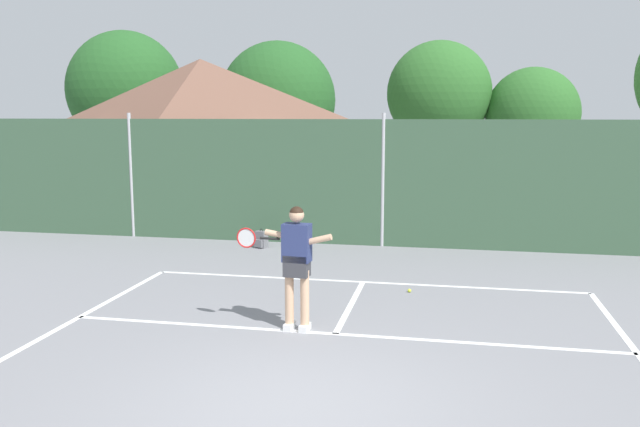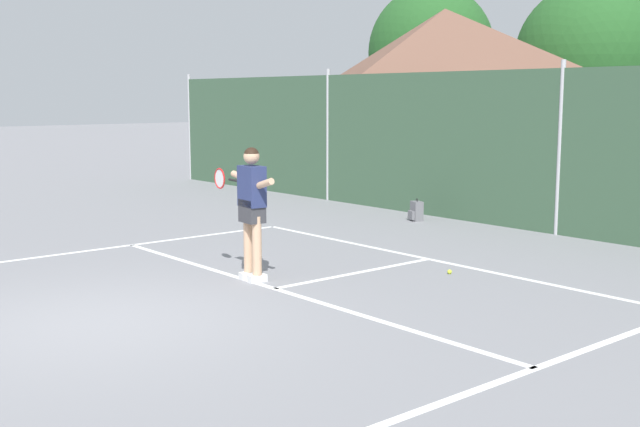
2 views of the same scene
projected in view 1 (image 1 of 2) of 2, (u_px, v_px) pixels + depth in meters
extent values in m
plane|color=gray|center=(296.00, 408.00, 7.11)|extent=(120.00, 120.00, 0.00)
cube|color=white|center=(363.00, 282.00, 12.44)|extent=(8.20, 0.10, 0.01)
cube|color=white|center=(335.00, 334.00, 9.51)|extent=(8.20, 0.10, 0.01)
cube|color=white|center=(351.00, 305.00, 10.95)|extent=(0.10, 2.97, 0.01)
cube|color=#38563D|center=(383.00, 183.00, 15.60)|extent=(26.00, 0.05, 3.05)
cylinder|color=#B2B2B7|center=(131.00, 175.00, 16.85)|extent=(0.09, 0.09, 3.20)
cylinder|color=#B2B2B7|center=(383.00, 180.00, 15.59)|extent=(0.09, 0.09, 3.20)
cube|color=beige|center=(203.00, 168.00, 20.20)|extent=(6.01, 4.04, 3.01)
pyramid|color=brown|center=(201.00, 89.00, 19.84)|extent=(6.49, 4.36, 1.80)
cylinder|color=brown|center=(129.00, 167.00, 26.38)|extent=(0.36, 0.36, 2.11)
ellipsoid|color=#235623|center=(125.00, 90.00, 25.92)|extent=(4.64, 4.18, 4.64)
cylinder|color=brown|center=(278.00, 173.00, 25.19)|extent=(0.36, 0.36, 1.80)
ellipsoid|color=#235623|center=(277.00, 100.00, 24.77)|extent=(4.42, 3.97, 4.42)
cylinder|color=brown|center=(437.00, 169.00, 23.99)|extent=(0.36, 0.36, 2.31)
ellipsoid|color=#2D6628|center=(439.00, 93.00, 23.57)|extent=(3.75, 3.37, 3.75)
cylinder|color=brown|center=(529.00, 178.00, 23.39)|extent=(0.36, 0.36, 1.79)
ellipsoid|color=#2D6628|center=(532.00, 114.00, 23.05)|extent=(3.26, 2.93, 3.26)
cube|color=silver|center=(305.00, 327.00, 9.65)|extent=(0.14, 0.27, 0.10)
cube|color=silver|center=(290.00, 326.00, 9.71)|extent=(0.14, 0.27, 0.10)
cylinder|color=tan|center=(305.00, 297.00, 9.58)|extent=(0.13, 0.13, 0.82)
cylinder|color=tan|center=(289.00, 296.00, 9.64)|extent=(0.13, 0.13, 0.82)
cube|color=#38383D|center=(297.00, 266.00, 9.54)|extent=(0.38, 0.27, 0.32)
cube|color=navy|center=(297.00, 243.00, 9.49)|extent=(0.42, 0.28, 0.56)
sphere|color=tan|center=(297.00, 215.00, 9.43)|extent=(0.22, 0.22, 0.22)
sphere|color=black|center=(297.00, 213.00, 9.42)|extent=(0.21, 0.21, 0.21)
cylinder|color=tan|center=(283.00, 236.00, 9.50)|extent=(0.56, 0.14, 0.17)
cylinder|color=tan|center=(315.00, 240.00, 9.40)|extent=(0.51, 0.14, 0.22)
cylinder|color=black|center=(270.00, 238.00, 9.55)|extent=(0.30, 0.06, 0.04)
torus|color=red|center=(246.00, 238.00, 9.60)|extent=(0.30, 0.05, 0.30)
cylinder|color=silver|center=(246.00, 238.00, 9.60)|extent=(0.26, 0.03, 0.26)
sphere|color=#CCE033|center=(409.00, 291.00, 11.72)|extent=(0.07, 0.07, 0.07)
cube|color=slate|center=(261.00, 239.00, 15.61)|extent=(0.33, 0.27, 0.40)
cube|color=slate|center=(258.00, 243.00, 15.52)|extent=(0.23, 0.14, 0.18)
torus|color=black|center=(261.00, 230.00, 15.58)|extent=(0.09, 0.05, 0.09)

